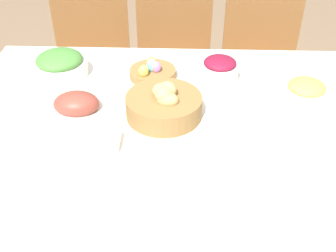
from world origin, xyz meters
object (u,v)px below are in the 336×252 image
object	(u,v)px
chair_far_left	(93,65)
fork	(141,199)
pineapple_bowl	(305,93)
butter_dish	(99,141)
dinner_plate	(200,200)
drinking_cup	(280,154)
chair_far_center	(176,66)
spoon	(270,202)
ham_platter	(77,105)
bread_basket	(164,104)
egg_basket	(152,71)
knife	(259,202)
green_salad_bowl	(60,64)
beet_salad_bowl	(219,69)
chair_far_right	(260,68)

from	to	relation	value
chair_far_left	fork	xyz separation A→B (m)	(0.40, -1.29, 0.28)
pineapple_bowl	butter_dish	distance (m)	0.76
dinner_plate	drinking_cup	xyz separation A→B (m)	(0.24, 0.15, 0.04)
chair_far_center	spoon	distance (m)	1.35
fork	drinking_cup	bearing A→B (deg)	16.83
ham_platter	pineapple_bowl	world-z (taller)	pineapple_bowl
fork	bread_basket	bearing A→B (deg)	80.01
chair_far_center	egg_basket	world-z (taller)	chair_far_center
knife	ham_platter	bearing A→B (deg)	141.09
butter_dish	ham_platter	bearing A→B (deg)	120.51
bread_basket	green_salad_bowl	bearing A→B (deg)	147.52
bread_basket	butter_dish	xyz separation A→B (m)	(-0.20, -0.17, -0.03)
green_salad_bowl	egg_basket	bearing A→B (deg)	-1.15
chair_far_center	drinking_cup	xyz separation A→B (m)	(0.33, -1.14, 0.33)
pineapple_bowl	butter_dish	world-z (taller)	pineapple_bowl
beet_salad_bowl	knife	world-z (taller)	beet_salad_bowl
spoon	green_salad_bowl	bearing A→B (deg)	140.93
beet_salad_bowl	dinner_plate	size ratio (longest dim) A/B	0.55
beet_salad_bowl	dinner_plate	world-z (taller)	beet_salad_bowl
egg_basket	chair_far_right	bearing A→B (deg)	47.72
knife	butter_dish	world-z (taller)	butter_dish
green_salad_bowl	pineapple_bowl	xyz separation A→B (m)	(0.94, -0.18, -0.00)
egg_basket	knife	bearing A→B (deg)	-63.34
egg_basket	beet_salad_bowl	bearing A→B (deg)	-1.81
fork	knife	bearing A→B (deg)	-3.51
butter_dish	drinking_cup	bearing A→B (deg)	-8.71
chair_far_center	pineapple_bowl	world-z (taller)	chair_far_center
chair_far_right	beet_salad_bowl	size ratio (longest dim) A/B	5.99
ham_platter	dinner_plate	size ratio (longest dim) A/B	0.91
chair_far_right	chair_far_left	bearing A→B (deg)	-179.15
beet_salad_bowl	spoon	distance (m)	0.68
chair_far_right	spoon	bearing A→B (deg)	-97.49
fork	butter_dish	size ratio (longest dim) A/B	1.24
dinner_plate	bread_basket	bearing A→B (deg)	106.01
pineapple_bowl	dinner_plate	bearing A→B (deg)	-128.05
ham_platter	knife	world-z (taller)	ham_platter
green_salad_bowl	chair_far_center	bearing A→B (deg)	52.93
chair_far_right	fork	xyz separation A→B (m)	(-0.54, -1.29, 0.28)
chair_far_center	green_salad_bowl	xyz separation A→B (m)	(-0.46, -0.61, 0.33)
drinking_cup	butter_dish	size ratio (longest dim) A/B	0.72
chair_far_right	green_salad_bowl	size ratio (longest dim) A/B	4.16
dinner_plate	knife	size ratio (longest dim) A/B	1.62
chair_far_center	drinking_cup	bearing A→B (deg)	-79.60
egg_basket	pineapple_bowl	bearing A→B (deg)	-17.08
ham_platter	pineapple_bowl	distance (m)	0.83
drinking_cup	butter_dish	distance (m)	0.57
fork	spoon	xyz separation A→B (m)	(0.36, 0.00, 0.00)
drinking_cup	butter_dish	xyz separation A→B (m)	(-0.56, 0.09, -0.03)
chair_far_center	butter_dish	size ratio (longest dim) A/B	6.63
chair_far_right	green_salad_bowl	bearing A→B (deg)	-146.14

